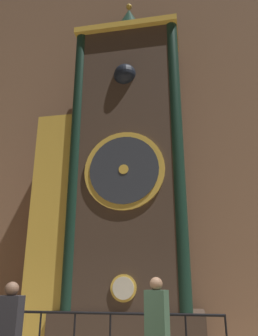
{
  "coord_description": "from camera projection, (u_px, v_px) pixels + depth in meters",
  "views": [
    {
      "loc": [
        1.72,
        -4.45,
        1.71
      ],
      "look_at": [
        0.1,
        4.41,
        4.77
      ],
      "focal_mm": 35.0,
      "sensor_mm": 36.0,
      "label": 1
    }
  ],
  "objects": [
    {
      "name": "clock_tower",
      "position": [
        117.0,
        176.0,
        9.46
      ],
      "size": [
        4.56,
        1.79,
        10.82
      ],
      "color": "#423328",
      "rests_on": "ground_plane"
    },
    {
      "name": "visitor_far",
      "position": [
        157.0,
        324.0,
        5.05
      ],
      "size": [
        0.39,
        0.31,
        1.74
      ],
      "rotation": [
        0.0,
        0.0,
        -0.3
      ],
      "color": "#213427",
      "rests_on": "ground_plane"
    },
    {
      "name": "cathedral_back_wall",
      "position": [
        130.0,
        122.0,
        11.36
      ],
      "size": [
        24.0,
        0.32,
        13.8
      ],
      "color": "#846047",
      "rests_on": "ground_plane"
    },
    {
      "name": "visitor_near",
      "position": [
        7.0,
        333.0,
        4.51
      ],
      "size": [
        0.35,
        0.23,
        1.68
      ],
      "rotation": [
        0.0,
        0.0,
        0.03
      ],
      "color": "black",
      "rests_on": "ground_plane"
    }
  ]
}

